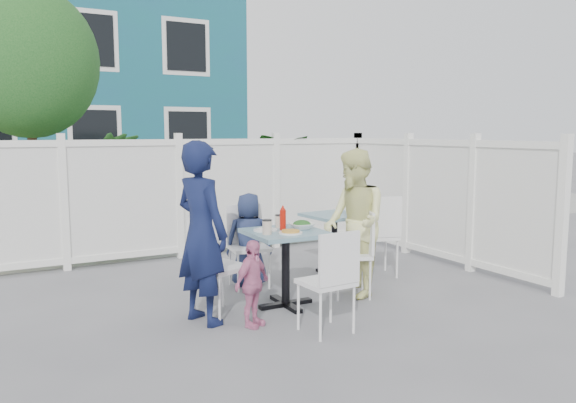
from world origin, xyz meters
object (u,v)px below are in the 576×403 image
chair_left (214,259)px  chair_near (332,275)px  main_table (286,248)px  woman (354,223)px  spare_table (335,227)px  toddler (252,284)px  chair_right (359,247)px  boy (249,239)px  man (202,233)px  chair_back (247,239)px

chair_left → chair_near: (0.71, -0.88, -0.03)m
main_table → woman: woman is taller
spare_table → toddler: toddler is taller
spare_table → chair_right: size_ratio=0.80×
toddler → chair_near: bearing=-73.8°
chair_near → boy: 1.72m
main_table → toddler: toddler is taller
spare_table → chair_left: chair_left is taller
chair_right → woman: 0.25m
chair_left → toddler: bearing=9.8°
chair_right → man: (-1.70, 0.00, 0.29)m
spare_table → toddler: size_ratio=0.93×
chair_left → main_table: bearing=71.0°
man → woman: 1.67m
spare_table → man: (-2.09, -1.06, 0.28)m
chair_near → man: man is taller
man → boy: (0.86, 0.90, -0.30)m
spare_table → chair_back: (-1.25, -0.15, -0.02)m
chair_right → chair_back: size_ratio=1.00×
main_table → spare_table: bearing=39.5°
chair_right → man: bearing=114.0°
chair_right → woman: bearing=60.1°
chair_left → woman: (1.54, -0.02, 0.22)m
chair_back → man: 1.28m
chair_near → main_table: bearing=84.2°
chair_left → chair_back: bearing=121.9°
main_table → chair_left: chair_left is taller
main_table → boy: boy is taller
chair_left → chair_right: size_ratio=1.05×
main_table → man: size_ratio=0.46×
boy → chair_left: bearing=73.1°
chair_left → man: man is taller
main_table → chair_left: bearing=179.0°
chair_back → toddler: size_ratio=1.16×
toddler → chair_back: bearing=38.3°
main_table → chair_left: (-0.74, 0.01, -0.03)m
boy → toddler: (-0.53, -1.22, -0.13)m
chair_near → woman: size_ratio=0.58×
spare_table → chair_right: bearing=-110.5°
chair_right → boy: bearing=66.9°
chair_right → boy: 1.23m
toddler → spare_table: bearing=9.0°
chair_near → toddler: size_ratio=1.15×
woman → toddler: woman is taller
chair_back → boy: bearing=140.3°
chair_near → boy: size_ratio=0.86×
boy → toddler: size_ratio=1.35×
chair_near → boy: boy is taller
spare_table → man: size_ratio=0.44×
chair_left → chair_near: bearing=20.7°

